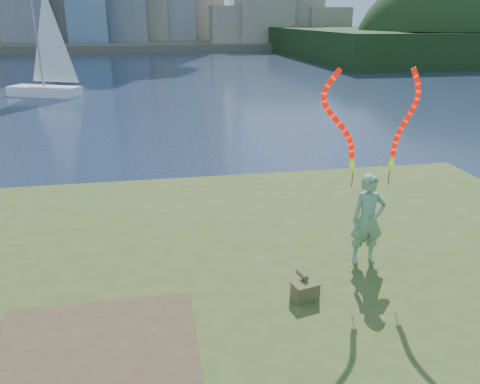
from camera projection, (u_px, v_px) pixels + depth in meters
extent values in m
plane|color=#18243D|center=(212.00, 280.00, 10.59)|extent=(320.00, 320.00, 0.00)
cube|color=#3B4B1B|center=(229.00, 346.00, 8.23)|extent=(20.00, 18.00, 0.30)
cube|color=#3B4B1B|center=(226.00, 324.00, 8.42)|extent=(17.00, 15.00, 0.30)
cube|color=#3B4B1B|center=(225.00, 306.00, 8.52)|extent=(14.00, 12.00, 0.30)
cube|color=#47331E|center=(91.00, 358.00, 6.99)|extent=(3.20, 3.00, 0.02)
cube|color=#514B3B|center=(156.00, 43.00, 97.94)|extent=(320.00, 40.00, 1.20)
imported|color=#21702D|center=(368.00, 220.00, 9.45)|extent=(0.71, 0.49, 1.90)
cylinder|color=black|center=(352.00, 179.00, 9.23)|extent=(0.02, 0.02, 0.30)
cylinder|color=black|center=(389.00, 178.00, 9.32)|extent=(0.02, 0.02, 0.30)
cube|color=#4C4526|center=(305.00, 291.00, 8.41)|extent=(0.50, 0.39, 0.32)
cylinder|color=#4C4526|center=(302.00, 275.00, 8.54)|extent=(0.17, 0.31, 0.11)
cube|color=white|center=(45.00, 91.00, 35.43)|extent=(5.68, 3.87, 0.76)
cylinder|color=gray|center=(36.00, 32.00, 33.94)|extent=(0.15, 0.15, 8.29)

